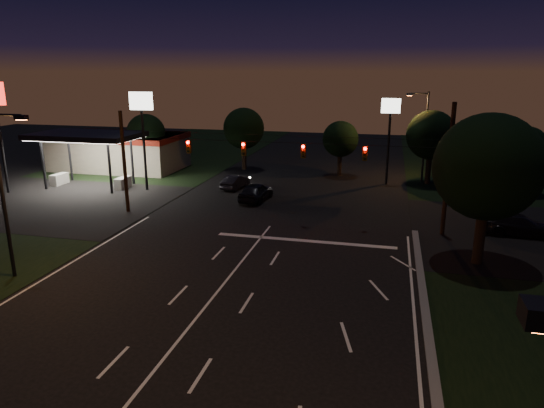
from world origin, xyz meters
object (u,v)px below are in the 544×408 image
(car_oncoming_b, at_px, (235,182))
(car_cross, at_px, (519,225))
(car_oncoming_a, at_px, (256,192))
(utility_pole_right, at_px, (442,235))
(tree_right_near, at_px, (488,168))

(car_oncoming_b, bearing_deg, car_cross, 168.06)
(car_oncoming_a, bearing_deg, utility_pole_right, 164.82)
(tree_right_near, relative_size, car_oncoming_a, 1.89)
(car_oncoming_a, relative_size, car_oncoming_b, 1.19)
(tree_right_near, distance_m, car_cross, 8.50)
(tree_right_near, height_order, car_oncoming_a, tree_right_near)
(utility_pole_right, height_order, car_oncoming_a, utility_pole_right)
(utility_pole_right, relative_size, car_cross, 1.81)
(utility_pole_right, distance_m, tree_right_near, 7.61)
(utility_pole_right, height_order, car_oncoming_b, utility_pole_right)
(car_oncoming_a, distance_m, car_oncoming_b, 5.03)
(tree_right_near, bearing_deg, utility_pole_right, 107.53)
(utility_pole_right, relative_size, car_oncoming_a, 1.95)
(tree_right_near, distance_m, car_oncoming_a, 20.18)
(utility_pole_right, height_order, tree_right_near, tree_right_near)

